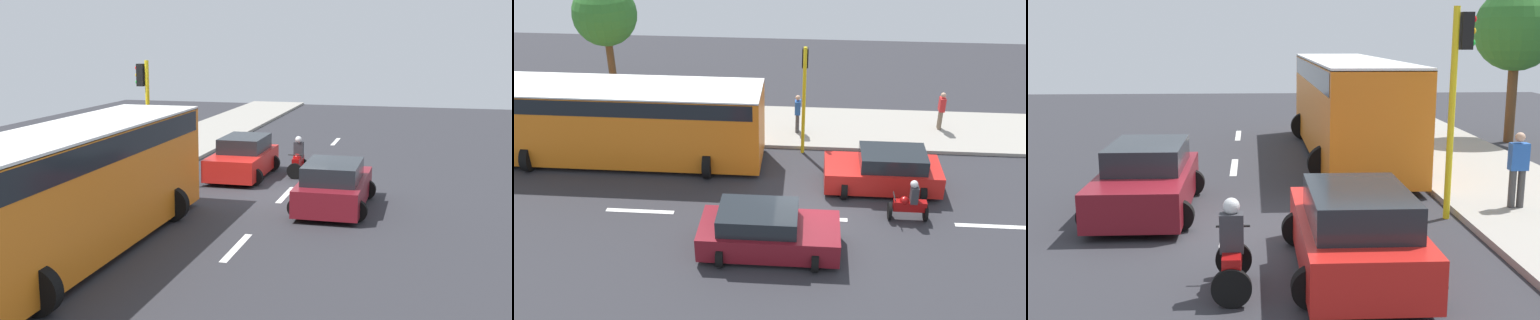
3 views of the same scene
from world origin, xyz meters
The scene contains 11 objects.
ground_plane centered at (0.00, 0.00, -0.05)m, with size 40.00×60.00×0.10m, color #2D2D33.
lane_stripe_mid centered at (0.00, 0.00, 0.01)m, with size 0.20×2.40×0.01m, color white.
lane_stripe_south centered at (0.00, 6.00, 0.01)m, with size 0.20×2.40×0.01m, color white.
lane_stripe_far_south centered at (0.00, 12.00, 0.01)m, with size 0.20×2.40×0.01m, color white.
car_red centered at (2.23, -2.59, 0.71)m, with size 2.29×4.22×1.52m.
car_maroon centered at (-1.82, 1.41, 0.71)m, with size 2.36×4.35×1.52m.
city_bus centered at (3.63, 7.54, 1.85)m, with size 3.20×11.00×3.16m.
motorcycle centered at (0.23, -3.25, 0.64)m, with size 0.60×1.30×1.53m.
pedestrian_by_tree centered at (6.39, 0.74, 1.06)m, with size 0.40×0.24×1.69m.
traffic_light_corner centered at (4.85, 0.47, 2.93)m, with size 0.49×0.24×4.50m.
street_tree_north centered at (10.07, 9.99, 4.08)m, with size 3.01×3.01×5.62m.
Camera 3 is at (0.55, -12.33, 3.93)m, focal length 43.61 mm.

